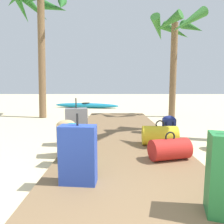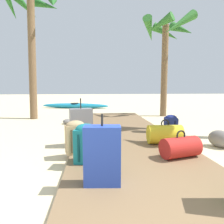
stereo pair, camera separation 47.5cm
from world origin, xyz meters
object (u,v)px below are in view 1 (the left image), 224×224
at_px(palm_tree_far_right, 177,36).
at_px(kayak, 86,105).
at_px(suitcase_blue, 78,155).
at_px(duffel_bag_red, 170,149).
at_px(backpack_teal, 73,141).
at_px(backpack_tan, 66,135).
at_px(suitcase_grey, 77,125).
at_px(duffel_bag_yellow, 160,135).
at_px(palm_tree_far_left, 40,16).
at_px(backpack_navy, 169,127).

height_order(palm_tree_far_right, kayak, palm_tree_far_right).
distance_m(suitcase_blue, kayak, 9.04).
distance_m(duffel_bag_red, backpack_teal, 1.45).
bearing_deg(backpack_tan, suitcase_grey, 85.56).
distance_m(duffel_bag_red, duffel_bag_yellow, 0.75).
height_order(suitcase_blue, kayak, suitcase_blue).
bearing_deg(duffel_bag_yellow, backpack_teal, -151.14).
xyz_separation_m(suitcase_blue, palm_tree_far_left, (-2.29, 5.52, 3.39)).
distance_m(suitcase_grey, backpack_tan, 0.67).
bearing_deg(suitcase_blue, palm_tree_far_left, 112.53).
height_order(duffel_bag_yellow, palm_tree_far_left, palm_tree_far_left).
height_order(suitcase_grey, palm_tree_far_right, palm_tree_far_right).
bearing_deg(backpack_tan, kayak, 95.13).
distance_m(suitcase_grey, palm_tree_far_right, 5.62).
distance_m(backpack_navy, palm_tree_far_right, 4.72).
relative_size(suitcase_grey, palm_tree_far_right, 0.22).
distance_m(duffel_bag_yellow, backpack_teal, 1.69).
relative_size(suitcase_blue, duffel_bag_yellow, 1.20).
bearing_deg(kayak, backpack_navy, -69.26).
bearing_deg(duffel_bag_red, palm_tree_far_right, 71.97).
height_order(palm_tree_far_left, kayak, palm_tree_far_left).
bearing_deg(backpack_teal, suitcase_blue, -73.58).
relative_size(backpack_tan, duffel_bag_yellow, 0.82).
height_order(backpack_navy, kayak, backpack_navy).
relative_size(duffel_bag_yellow, palm_tree_far_right, 0.17).
bearing_deg(backpack_navy, palm_tree_far_right, 71.13).
bearing_deg(suitcase_blue, backpack_teal, 106.42).
bearing_deg(backpack_tan, duffel_bag_red, -12.12).
xyz_separation_m(backpack_navy, duffel_bag_red, (-0.33, -1.19, -0.10)).
bearing_deg(palm_tree_far_left, backpack_teal, -66.65).
distance_m(palm_tree_far_left, kayak, 5.17).
bearing_deg(duffel_bag_yellow, backpack_navy, 56.06).
bearing_deg(palm_tree_far_right, backpack_teal, -121.64).
distance_m(duffel_bag_red, palm_tree_far_right, 5.82).
relative_size(suitcase_grey, backpack_teal, 1.53).
distance_m(suitcase_blue, palm_tree_far_left, 6.87).
relative_size(suitcase_blue, palm_tree_far_left, 0.17).
height_order(duffel_bag_red, backpack_teal, backpack_teal).
distance_m(backpack_navy, backpack_tan, 2.13).
xyz_separation_m(suitcase_grey, suitcase_blue, (0.33, -1.75, -0.00)).
distance_m(palm_tree_far_right, kayak, 5.96).
height_order(duffel_bag_yellow, kayak, duffel_bag_yellow).
height_order(suitcase_grey, backpack_tan, suitcase_grey).
relative_size(duffel_bag_red, palm_tree_far_left, 0.13).
relative_size(duffel_bag_red, duffel_bag_yellow, 0.97).
distance_m(duffel_bag_yellow, palm_tree_far_right, 5.19).
bearing_deg(kayak, duffel_bag_yellow, -72.46).
bearing_deg(duffel_bag_red, backpack_tan, 167.88).
distance_m(backpack_navy, suitcase_blue, 2.49).
bearing_deg(backpack_navy, palm_tree_far_left, 137.14).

